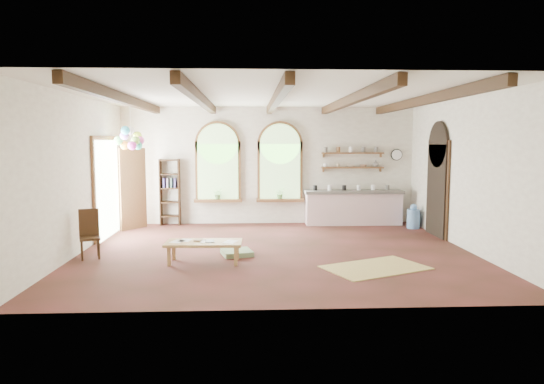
{
  "coord_description": "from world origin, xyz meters",
  "views": [
    {
      "loc": [
        -0.54,
        -9.86,
        2.28
      ],
      "look_at": [
        -0.05,
        0.6,
        1.18
      ],
      "focal_mm": 32.0,
      "sensor_mm": 36.0,
      "label": 1
    }
  ],
  "objects": [
    {
      "name": "floor",
      "position": [
        0.0,
        0.0,
        0.0
      ],
      "size": [
        8.0,
        8.0,
        0.0
      ],
      "primitive_type": "plane",
      "color": "#5D2926",
      "rests_on": "ground"
    },
    {
      "name": "water_jug_a",
      "position": [
        3.75,
        2.5,
        0.28
      ],
      "size": [
        0.33,
        0.33,
        0.64
      ],
      "color": "#6194D1",
      "rests_on": "floor"
    },
    {
      "name": "ceiling_beams",
      "position": [
        0.0,
        0.0,
        3.1
      ],
      "size": [
        6.2,
        6.8,
        0.18
      ],
      "primitive_type": null,
      "color": "#321C0F",
      "rests_on": "ceiling"
    },
    {
      "name": "bookshelf",
      "position": [
        -2.7,
        3.32,
        0.9
      ],
      "size": [
        0.53,
        0.32,
        1.8
      ],
      "color": "#321C0F",
      "rests_on": "floor"
    },
    {
      "name": "wall_clock",
      "position": [
        3.55,
        3.45,
        1.9
      ],
      "size": [
        0.32,
        0.04,
        0.32
      ],
      "primitive_type": "cylinder",
      "rotation": [
        1.57,
        0.0,
        0.0
      ],
      "color": "black",
      "rests_on": "wall_back"
    },
    {
      "name": "water_jug_b",
      "position": [
        3.82,
        2.78,
        0.24
      ],
      "size": [
        0.28,
        0.28,
        0.55
      ],
      "color": "#6194D1",
      "rests_on": "floor"
    },
    {
      "name": "shelf_cup_b",
      "position": [
        1.9,
        3.38,
        1.62
      ],
      "size": [
        0.1,
        0.1,
        0.09
      ],
      "primitive_type": "imported",
      "color": "beige",
      "rests_on": "wall_shelf_lower"
    },
    {
      "name": "table_book",
      "position": [
        -1.59,
        -0.77,
        0.41
      ],
      "size": [
        0.17,
        0.23,
        0.02
      ],
      "primitive_type": "imported",
      "rotation": [
        0.0,
        0.0,
        -0.1
      ],
      "color": "olive",
      "rests_on": "coffee_table"
    },
    {
      "name": "potted_plant_right",
      "position": [
        0.3,
        3.32,
        0.85
      ],
      "size": [
        0.27,
        0.23,
        0.3
      ],
      "primitive_type": "imported",
      "color": "#598C4C",
      "rests_on": "window_right"
    },
    {
      "name": "window_left",
      "position": [
        -1.4,
        3.43,
        1.63
      ],
      "size": [
        1.3,
        0.28,
        2.2
      ],
      "color": "brown",
      "rests_on": "floor"
    },
    {
      "name": "window_right",
      "position": [
        0.3,
        3.43,
        1.63
      ],
      "size": [
        1.3,
        0.28,
        2.2
      ],
      "color": "brown",
      "rests_on": "floor"
    },
    {
      "name": "potted_plant_left",
      "position": [
        -1.4,
        3.32,
        0.85
      ],
      "size": [
        0.27,
        0.23,
        0.3
      ],
      "primitive_type": "imported",
      "color": "#598C4C",
      "rests_on": "window_left"
    },
    {
      "name": "side_chair",
      "position": [
        -3.66,
        -0.41,
        0.28
      ],
      "size": [
        0.49,
        0.49,
        0.95
      ],
      "color": "#321C0F",
      "rests_on": "floor"
    },
    {
      "name": "balloon_cluster",
      "position": [
        -3.41,
        2.06,
        2.33
      ],
      "size": [
        0.7,
        0.78,
        1.14
      ],
      "color": "white",
      "rests_on": "floor"
    },
    {
      "name": "right_doorway",
      "position": [
        3.95,
        1.5,
        1.1
      ],
      "size": [
        0.1,
        1.3,
        2.4
      ],
      "primitive_type": "cube",
      "color": "black",
      "rests_on": "floor"
    },
    {
      "name": "floor_cushion",
      "position": [
        -0.8,
        -0.3,
        0.05
      ],
      "size": [
        0.7,
        0.7,
        0.1
      ],
      "primitive_type": "cube",
      "rotation": [
        0.0,
        0.0,
        0.26
      ],
      "color": "gray",
      "rests_on": "floor"
    },
    {
      "name": "shelf_vase",
      "position": [
        2.95,
        3.38,
        1.67
      ],
      "size": [
        0.18,
        0.18,
        0.19
      ],
      "primitive_type": "imported",
      "color": "slate",
      "rests_on": "wall_shelf_lower"
    },
    {
      "name": "shelf_bowl_b",
      "position": [
        2.6,
        3.38,
        1.6
      ],
      "size": [
        0.2,
        0.2,
        0.06
      ],
      "primitive_type": "imported",
      "color": "#8C664C",
      "rests_on": "wall_shelf_lower"
    },
    {
      "name": "floor_mat",
      "position": [
        1.72,
        -1.42,
        0.01
      ],
      "size": [
        2.07,
        1.73,
        0.02
      ],
      "primitive_type": "cube",
      "rotation": [
        0.0,
        0.0,
        0.42
      ],
      "color": "#D0BE68",
      "rests_on": "floor"
    },
    {
      "name": "coffee_table",
      "position": [
        -1.4,
        -0.88,
        0.36
      ],
      "size": [
        1.44,
        0.7,
        0.4
      ],
      "color": "#AB8D4E",
      "rests_on": "floor"
    },
    {
      "name": "shelf_cup_a",
      "position": [
        1.55,
        3.38,
        1.62
      ],
      "size": [
        0.12,
        0.1,
        0.1
      ],
      "primitive_type": "imported",
      "color": "white",
      "rests_on": "wall_shelf_lower"
    },
    {
      "name": "shelf_bowl_a",
      "position": [
        2.25,
        3.38,
        1.6
      ],
      "size": [
        0.22,
        0.22,
        0.05
      ],
      "primitive_type": "imported",
      "color": "beige",
      "rests_on": "wall_shelf_lower"
    },
    {
      "name": "left_doorway",
      "position": [
        -3.95,
        1.8,
        1.15
      ],
      "size": [
        0.1,
        1.9,
        2.5
      ],
      "primitive_type": "cube",
      "color": "brown",
      "rests_on": "floor"
    },
    {
      "name": "kitchen_counter",
      "position": [
        2.3,
        3.2,
        0.48
      ],
      "size": [
        2.68,
        0.62,
        0.94
      ],
      "color": "beige",
      "rests_on": "floor"
    },
    {
      "name": "wall_shelf_upper",
      "position": [
        2.3,
        3.38,
        1.95
      ],
      "size": [
        1.7,
        0.24,
        0.04
      ],
      "primitive_type": "cube",
      "color": "brown",
      "rests_on": "wall_back"
    },
    {
      "name": "tablet",
      "position": [
        -1.29,
        -0.88,
        0.41
      ],
      "size": [
        0.2,
        0.27,
        0.01
      ],
      "primitive_type": "cube",
      "rotation": [
        0.0,
        0.0,
        0.13
      ],
      "color": "black",
      "rests_on": "coffee_table"
    },
    {
      "name": "wall_shelf_lower",
      "position": [
        2.3,
        3.38,
        1.55
      ],
      "size": [
        1.7,
        0.24,
        0.04
      ],
      "primitive_type": "cube",
      "color": "brown",
      "rests_on": "wall_back"
    }
  ]
}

